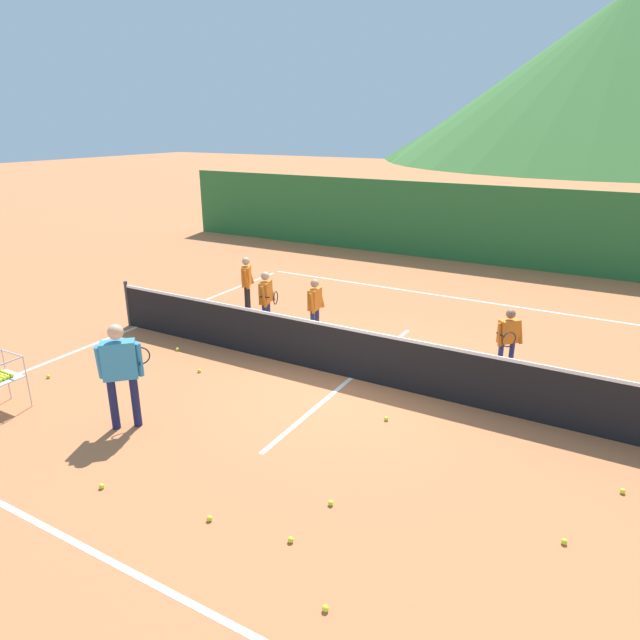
{
  "coord_description": "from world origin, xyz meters",
  "views": [
    {
      "loc": [
        4.08,
        -8.35,
        4.42
      ],
      "look_at": [
        -0.66,
        -0.0,
        1.01
      ],
      "focal_mm": 31.38,
      "sensor_mm": 36.0,
      "label": 1
    }
  ],
  "objects": [
    {
      "name": "tennis_ball_0",
      "position": [
        1.31,
        -4.13,
        0.03
      ],
      "size": [
        0.07,
        0.07,
        0.07
      ],
      "primitive_type": "sphere",
      "color": "yellow",
      "rests_on": "ground"
    },
    {
      "name": "student_3",
      "position": [
        2.39,
        1.55,
        0.76
      ],
      "size": [
        0.46,
        0.68,
        1.26
      ],
      "color": "navy",
      "rests_on": "ground"
    },
    {
      "name": "windscreen_fence",
      "position": [
        0.0,
        9.93,
        1.27
      ],
      "size": [
        24.03,
        0.08,
        2.54
      ],
      "primitive_type": "cube",
      "color": "#286B33",
      "rests_on": "ground"
    },
    {
      "name": "tennis_net",
      "position": [
        0.0,
        0.0,
        0.5
      ],
      "size": [
        11.44,
        0.08,
        1.05
      ],
      "color": "#333338",
      "rests_on": "ground"
    },
    {
      "name": "tennis_ball_3",
      "position": [
        4.48,
        -1.33,
        0.03
      ],
      "size": [
        0.07,
        0.07,
        0.07
      ],
      "primitive_type": "sphere",
      "color": "yellow",
      "rests_on": "ground"
    },
    {
      "name": "tennis_ball_6",
      "position": [
        -4.82,
        -2.74,
        0.03
      ],
      "size": [
        0.07,
        0.07,
        0.07
      ],
      "primitive_type": "sphere",
      "color": "yellow",
      "rests_on": "ground"
    },
    {
      "name": "tennis_ball_5",
      "position": [
        -2.58,
        -1.18,
        0.03
      ],
      "size": [
        0.07,
        0.07,
        0.07
      ],
      "primitive_type": "sphere",
      "color": "yellow",
      "rests_on": "ground"
    },
    {
      "name": "line_service_center",
      "position": [
        0.0,
        0.0,
        0.0
      ],
      "size": [
        0.08,
        5.71,
        0.01
      ],
      "primitive_type": "cube",
      "color": "white",
      "rests_on": "ground"
    },
    {
      "name": "hill_2",
      "position": [
        -0.17,
        66.43,
        8.99
      ],
      "size": [
        50.26,
        50.26,
        17.98
      ],
      "primitive_type": "cone",
      "color": "#427A38",
      "rests_on": "ground"
    },
    {
      "name": "line_baseline_near",
      "position": [
        0.0,
        -5.32,
        0.0
      ],
      "size": [
        10.92,
        0.08,
        0.01
      ],
      "primitive_type": "cube",
      "color": "white",
      "rests_on": "ground"
    },
    {
      "name": "ground_plane",
      "position": [
        0.0,
        0.0,
        0.0
      ],
      "size": [
        120.0,
        120.0,
        0.0
      ],
      "primitive_type": "plane",
      "color": "#C67042"
    },
    {
      "name": "student_1",
      "position": [
        -2.71,
        1.22,
        0.83
      ],
      "size": [
        0.55,
        0.58,
        1.37
      ],
      "color": "navy",
      "rests_on": "ground"
    },
    {
      "name": "student_0",
      "position": [
        -3.91,
        2.14,
        0.82
      ],
      "size": [
        0.4,
        0.56,
        1.37
      ],
      "color": "black",
      "rests_on": "ground"
    },
    {
      "name": "tennis_ball_7",
      "position": [
        -1.31,
        -4.5,
        0.03
      ],
      "size": [
        0.07,
        0.07,
        0.07
      ],
      "primitive_type": "sphere",
      "color": "yellow",
      "rests_on": "ground"
    },
    {
      "name": "tennis_ball_10",
      "position": [
        3.96,
        -2.66,
        0.03
      ],
      "size": [
        0.07,
        0.07,
        0.07
      ],
      "primitive_type": "sphere",
      "color": "yellow",
      "rests_on": "ground"
    },
    {
      "name": "student_2",
      "position": [
        -1.62,
        1.47,
        0.78
      ],
      "size": [
        0.24,
        0.53,
        1.3
      ],
      "color": "navy",
      "rests_on": "ground"
    },
    {
      "name": "line_baseline_far",
      "position": [
        0.0,
        5.79,
        0.0
      ],
      "size": [
        10.92,
        0.08,
        0.01
      ],
      "primitive_type": "cube",
      "color": "white",
      "rests_on": "ground"
    },
    {
      "name": "tennis_ball_1",
      "position": [
        2.1,
        -4.75,
        0.03
      ],
      "size": [
        0.07,
        0.07,
        0.07
      ],
      "primitive_type": "sphere",
      "color": "yellow",
      "rests_on": "ground"
    },
    {
      "name": "tennis_ball_2",
      "position": [
        -3.67,
        -0.6,
        0.03
      ],
      "size": [
        0.07,
        0.07,
        0.07
      ],
      "primitive_type": "sphere",
      "color": "yellow",
      "rests_on": "ground"
    },
    {
      "name": "line_sideline_west",
      "position": [
        -5.46,
        0.0,
        0.0
      ],
      "size": [
        0.08,
        11.12,
        0.01
      ],
      "primitive_type": "cube",
      "color": "white",
      "rests_on": "ground"
    },
    {
      "name": "tennis_ball_9",
      "position": [
        1.39,
        -3.35,
        0.03
      ],
      "size": [
        0.07,
        0.07,
        0.07
      ],
      "primitive_type": "sphere",
      "color": "yellow",
      "rests_on": "ground"
    },
    {
      "name": "tennis_ball_4",
      "position": [
        0.29,
        -4.3,
        0.03
      ],
      "size": [
        0.07,
        0.07,
        0.07
      ],
      "primitive_type": "sphere",
      "color": "yellow",
      "rests_on": "ground"
    },
    {
      "name": "tennis_ball_8",
      "position": [
        1.17,
        -1.11,
        0.03
      ],
      "size": [
        0.07,
        0.07,
        0.07
      ],
      "primitive_type": "sphere",
      "color": "yellow",
      "rests_on": "ground"
    },
    {
      "name": "instructor",
      "position": [
        -2.22,
        -3.24,
        1.0
      ],
      "size": [
        0.62,
        0.78,
        1.67
      ],
      "color": "#191E4C",
      "rests_on": "ground"
    }
  ]
}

